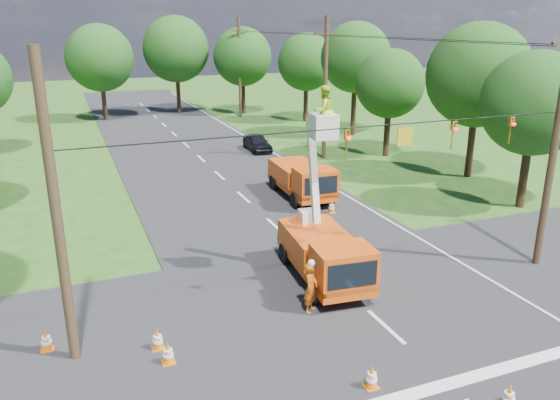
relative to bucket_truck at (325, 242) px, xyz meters
name	(u,v)px	position (x,y,z in m)	size (l,w,h in m)	color
ground	(220,176)	(0.35, 16.10, -1.61)	(140.00, 140.00, 0.00)	#214E17
road_main	(220,176)	(0.35, 16.10, -1.61)	(12.00, 100.00, 0.06)	black
road_cross	(356,300)	(0.35, -1.90, -1.61)	(56.00, 10.00, 0.07)	black
stop_bar	(448,385)	(0.35, -7.10, -1.61)	(9.00, 0.45, 0.02)	silver
edge_line	(298,168)	(5.95, 16.10, -1.61)	(0.12, 90.00, 0.02)	silver
bucket_truck	(325,242)	(0.00, 0.00, 0.00)	(2.68, 5.81, 7.41)	red
second_truck	(302,179)	(3.45, 9.84, -0.48)	(2.51, 5.86, 2.16)	red
ground_worker	(311,288)	(-1.49, -2.01, -0.71)	(0.66, 0.43, 1.80)	orange
distant_car	(257,143)	(5.10, 22.14, -0.95)	(1.55, 3.84, 1.31)	black
traffic_cone_0	(372,377)	(-1.69, -6.41, -1.25)	(0.38, 0.38, 0.71)	orange
traffic_cone_1	(509,396)	(1.17, -8.43, -1.25)	(0.38, 0.38, 0.71)	orange
traffic_cone_2	(332,223)	(2.74, 4.69, -1.25)	(0.38, 0.38, 0.71)	orange
traffic_cone_3	(332,207)	(3.82, 6.88, -1.25)	(0.38, 0.38, 0.71)	orange
traffic_cone_4	(168,353)	(-6.62, -3.24, -1.25)	(0.38, 0.38, 0.71)	orange
traffic_cone_5	(158,339)	(-6.78, -2.39, -1.25)	(0.38, 0.38, 0.71)	orange
traffic_cone_6	(46,340)	(-9.92, -1.20, -1.25)	(0.38, 0.38, 0.71)	orange
traffic_cone_7	(289,175)	(4.17, 13.52, -1.25)	(0.38, 0.38, 0.71)	orange
pole_right_near	(555,143)	(8.85, -1.90, 3.50)	(1.80, 0.30, 10.00)	#4C3823
pole_right_mid	(325,88)	(8.85, 18.10, 3.50)	(1.80, 0.30, 10.00)	#4C3823
pole_right_far	(240,67)	(8.85, 38.10, 3.50)	(1.80, 0.30, 10.00)	#4C3823
pole_left	(56,216)	(-9.15, -1.90, 2.89)	(0.30, 0.30, 9.00)	#4C3823
signal_span	(420,135)	(2.57, -1.91, 4.27)	(18.00, 0.29, 1.07)	black
tree_right_a	(534,104)	(13.85, 4.10, 3.95)	(5.40, 5.40, 8.28)	#382616
tree_right_b	(479,75)	(15.35, 10.10, 4.83)	(6.40, 6.40, 9.65)	#382616
tree_right_c	(390,84)	(13.55, 17.10, 3.70)	(5.00, 5.00, 7.83)	#382616
tree_right_d	(356,58)	(15.15, 25.10, 5.07)	(6.00, 6.00, 9.70)	#382616
tree_right_e	(306,62)	(14.15, 33.10, 4.20)	(5.60, 5.60, 8.63)	#382616
tree_far_a	(100,58)	(-4.65, 41.10, 4.58)	(6.60, 6.60, 9.50)	#382616
tree_far_b	(176,49)	(3.35, 43.10, 5.20)	(7.00, 7.00, 10.32)	#382616
tree_far_c	(243,57)	(9.85, 40.10, 4.45)	(6.20, 6.20, 9.18)	#382616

